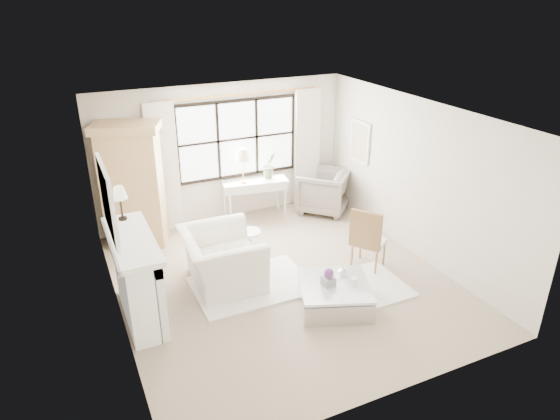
# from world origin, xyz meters

# --- Properties ---
(floor) EXTENTS (5.50, 5.50, 0.00)m
(floor) POSITION_xyz_m (0.00, 0.00, 0.00)
(floor) COLOR tan
(floor) RESTS_ON ground
(ceiling) EXTENTS (5.50, 5.50, 0.00)m
(ceiling) POSITION_xyz_m (0.00, 0.00, 2.70)
(ceiling) COLOR silver
(ceiling) RESTS_ON ground
(wall_back) EXTENTS (5.00, 0.00, 5.00)m
(wall_back) POSITION_xyz_m (0.00, 2.75, 1.35)
(wall_back) COLOR silver
(wall_back) RESTS_ON ground
(wall_front) EXTENTS (5.00, 0.00, 5.00)m
(wall_front) POSITION_xyz_m (0.00, -2.75, 1.35)
(wall_front) COLOR beige
(wall_front) RESTS_ON ground
(wall_left) EXTENTS (0.00, 5.50, 5.50)m
(wall_left) POSITION_xyz_m (-2.50, 0.00, 1.35)
(wall_left) COLOR white
(wall_left) RESTS_ON ground
(wall_right) EXTENTS (0.00, 5.50, 5.50)m
(wall_right) POSITION_xyz_m (2.50, 0.00, 1.35)
(wall_right) COLOR beige
(wall_right) RESTS_ON ground
(window_pane) EXTENTS (2.40, 0.02, 1.50)m
(window_pane) POSITION_xyz_m (0.30, 2.73, 1.60)
(window_pane) COLOR white
(window_pane) RESTS_ON wall_back
(window_frame) EXTENTS (2.50, 0.04, 1.50)m
(window_frame) POSITION_xyz_m (0.30, 2.72, 1.60)
(window_frame) COLOR black
(window_frame) RESTS_ON wall_back
(curtain_rod) EXTENTS (3.30, 0.04, 0.04)m
(curtain_rod) POSITION_xyz_m (0.30, 2.67, 2.47)
(curtain_rod) COLOR #BB8541
(curtain_rod) RESTS_ON wall_back
(curtain_left) EXTENTS (0.55, 0.10, 2.47)m
(curtain_left) POSITION_xyz_m (-1.20, 2.65, 1.24)
(curtain_left) COLOR white
(curtain_left) RESTS_ON ground
(curtain_right) EXTENTS (0.55, 0.10, 2.47)m
(curtain_right) POSITION_xyz_m (1.80, 2.65, 1.24)
(curtain_right) COLOR silver
(curtain_right) RESTS_ON ground
(fireplace) EXTENTS (0.58, 1.66, 1.26)m
(fireplace) POSITION_xyz_m (-2.27, 0.00, 0.65)
(fireplace) COLOR white
(fireplace) RESTS_ON ground
(mirror_frame) EXTENTS (0.05, 1.15, 0.95)m
(mirror_frame) POSITION_xyz_m (-2.47, 0.00, 1.84)
(mirror_frame) COLOR white
(mirror_frame) RESTS_ON wall_left
(mirror_glass) EXTENTS (0.02, 1.00, 0.80)m
(mirror_glass) POSITION_xyz_m (-2.44, 0.00, 1.84)
(mirror_glass) COLOR silver
(mirror_glass) RESTS_ON wall_left
(art_frame) EXTENTS (0.04, 0.62, 0.82)m
(art_frame) POSITION_xyz_m (2.47, 1.70, 1.55)
(art_frame) COLOR silver
(art_frame) RESTS_ON wall_right
(art_canvas) EXTENTS (0.01, 0.52, 0.72)m
(art_canvas) POSITION_xyz_m (2.45, 1.70, 1.55)
(art_canvas) COLOR #BFB394
(art_canvas) RESTS_ON wall_right
(mantel_lamp) EXTENTS (0.22, 0.22, 0.51)m
(mantel_lamp) POSITION_xyz_m (-2.25, 0.64, 1.65)
(mantel_lamp) COLOR black
(mantel_lamp) RESTS_ON fireplace
(armoire) EXTENTS (1.30, 1.06, 2.24)m
(armoire) POSITION_xyz_m (-1.84, 2.33, 1.14)
(armoire) COLOR tan
(armoire) RESTS_ON floor
(console_table) EXTENTS (1.35, 0.64, 0.80)m
(console_table) POSITION_xyz_m (0.53, 2.42, 0.40)
(console_table) COLOR white
(console_table) RESTS_ON floor
(console_lamp) EXTENTS (0.28, 0.28, 0.69)m
(console_lamp) POSITION_xyz_m (0.28, 2.41, 1.36)
(console_lamp) COLOR #C39043
(console_lamp) RESTS_ON console_table
(orchid_plant) EXTENTS (0.34, 0.30, 0.54)m
(orchid_plant) POSITION_xyz_m (0.85, 2.44, 1.07)
(orchid_plant) COLOR #586F4A
(orchid_plant) RESTS_ON console_table
(side_table) EXTENTS (0.40, 0.40, 0.51)m
(side_table) POSITION_xyz_m (-0.20, 0.93, 0.33)
(side_table) COLOR white
(side_table) RESTS_ON floor
(rug_left) EXTENTS (1.81, 1.28, 0.03)m
(rug_left) POSITION_xyz_m (-0.51, 0.06, 0.02)
(rug_left) COLOR white
(rug_left) RESTS_ON floor
(rug_right) EXTENTS (1.54, 1.17, 0.03)m
(rug_right) POSITION_xyz_m (0.94, -0.74, 0.01)
(rug_right) COLOR white
(rug_right) RESTS_ON floor
(club_armchair) EXTENTS (1.22, 1.38, 0.86)m
(club_armchair) POSITION_xyz_m (-0.90, 0.34, 0.43)
(club_armchair) COLOR white
(club_armchair) RESTS_ON floor
(wingback_chair) EXTENTS (1.35, 1.35, 0.88)m
(wingback_chair) POSITION_xyz_m (1.93, 2.12, 0.44)
(wingback_chair) COLOR gray
(wingback_chair) RESTS_ON floor
(french_chair) EXTENTS (0.67, 0.67, 1.08)m
(french_chair) POSITION_xyz_m (1.46, -0.22, 0.31)
(french_chair) COLOR olive
(french_chair) RESTS_ON floor
(coffee_table) EXTENTS (1.29, 1.29, 0.38)m
(coffee_table) POSITION_xyz_m (0.39, -0.96, 0.18)
(coffee_table) COLOR silver
(coffee_table) RESTS_ON floor
(planter_box) EXTENTS (0.18, 0.18, 0.13)m
(planter_box) POSITION_xyz_m (0.29, -0.94, 0.44)
(planter_box) COLOR gray
(planter_box) RESTS_ON coffee_table
(planter_flowers) EXTENTS (0.14, 0.14, 0.14)m
(planter_flowers) POSITION_xyz_m (0.29, -0.94, 0.58)
(planter_flowers) COLOR #66317C
(planter_flowers) RESTS_ON planter_box
(pillar_candle) EXTENTS (0.09, 0.09, 0.12)m
(pillar_candle) POSITION_xyz_m (0.61, -1.10, 0.44)
(pillar_candle) COLOR white
(pillar_candle) RESTS_ON coffee_table
(coffee_vase) EXTENTS (0.14, 0.14, 0.14)m
(coffee_vase) POSITION_xyz_m (0.62, -0.79, 0.45)
(coffee_vase) COLOR silver
(coffee_vase) RESTS_ON coffee_table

